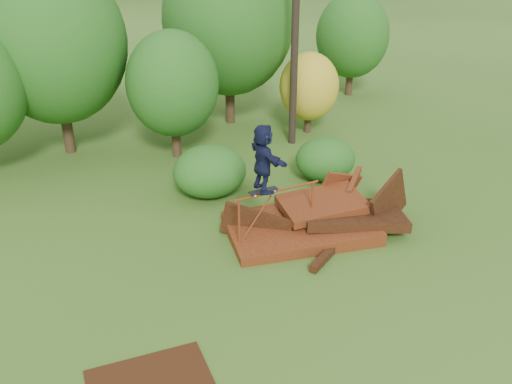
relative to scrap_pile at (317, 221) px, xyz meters
name	(u,v)px	position (x,y,z in m)	size (l,w,h in m)	color
ground	(319,275)	(-1.09, -1.93, -0.33)	(240.00, 240.00, 0.00)	#2D5116
scrap_pile	(317,221)	(0.00, 0.00, 0.00)	(5.75, 3.52, 1.93)	#431A0C
grind_rail	(277,204)	(-1.30, 0.00, 0.82)	(2.57, 0.19, 1.57)	maroon
skateboard	(263,191)	(-1.72, -0.02, 1.31)	(0.81, 0.26, 0.08)	black
skater	(263,158)	(-1.72, -0.02, 2.23)	(1.67, 0.53, 1.80)	#131736
flat_plate	(150,384)	(-5.94, -3.72, -0.31)	(2.32, 1.66, 0.03)	#33190B
tree_1	(54,42)	(-5.32, 9.27, 3.78)	(5.04, 5.04, 7.01)	black
tree_2	(173,84)	(-1.80, 7.11, 2.41)	(3.29, 3.29, 4.64)	black
tree_3	(228,20)	(1.53, 9.84, 4.00)	(5.33, 5.33, 7.40)	black
tree_4	(309,87)	(3.92, 7.31, 1.59)	(2.39, 2.39, 3.30)	black
tree_5	(353,36)	(8.55, 11.19, 2.58)	(3.51, 3.51, 4.93)	black
shrub_left	(210,171)	(-1.87, 3.53, 0.49)	(2.35, 2.17, 1.63)	#1E4C14
shrub_right	(325,159)	(2.08, 2.98, 0.40)	(2.05, 1.88, 1.45)	#1E4C14
utility_pole	(296,11)	(2.74, 6.49, 4.68)	(1.40, 0.28, 9.87)	black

